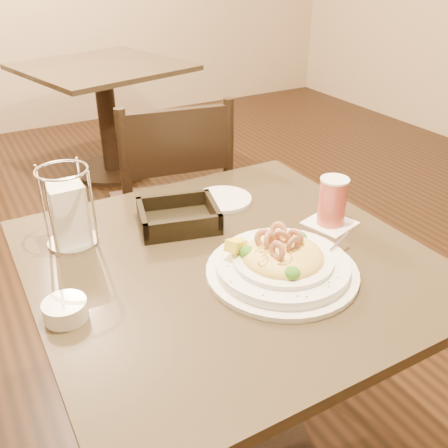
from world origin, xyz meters
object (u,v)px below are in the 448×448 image
drink_glass (332,202)px  bread_basket (179,218)px  background_table (106,101)px  side_plate (223,199)px  napkin_caddy (69,212)px  dining_chair_near (173,206)px  pasta_bowl (282,262)px  butter_ramekin (65,310)px  main_table (228,329)px

drink_glass → bread_basket: (-0.36, 0.19, -0.04)m
bread_basket → background_table: bearing=78.2°
drink_glass → bread_basket: drink_glass is taller
drink_glass → bread_basket: size_ratio=0.60×
side_plate → drink_glass: bearing=-54.6°
napkin_caddy → side_plate: bearing=2.2°
background_table → dining_chair_near: dining_chair_near is taller
pasta_bowl → side_plate: bearing=80.5°
dining_chair_near → bread_basket: 0.60m
napkin_caddy → pasta_bowl: bearing=-44.6°
drink_glass → butter_ramekin: (-0.71, -0.04, -0.05)m
dining_chair_near → bread_basket: (-0.20, -0.51, 0.24)m
bread_basket → napkin_caddy: bearing=169.4°
side_plate → butter_ramekin: 0.61m
bread_basket → napkin_caddy: (-0.27, 0.05, 0.07)m
butter_ramekin → bread_basket: bearing=33.2°
side_plate → napkin_caddy: bearing=-177.8°
napkin_caddy → dining_chair_near: bearing=44.6°
drink_glass → butter_ramekin: drink_glass is taller
background_table → napkin_caddy: napkin_caddy is taller
dining_chair_near → butter_ramekin: bearing=63.6°
dining_chair_near → background_table: bearing=-88.2°
dining_chair_near → bread_basket: dining_chair_near is taller
bread_basket → main_table: bearing=-79.4°
butter_ramekin → dining_chair_near: bearing=53.3°
pasta_bowl → napkin_caddy: napkin_caddy is taller
main_table → napkin_caddy: napkin_caddy is taller
napkin_caddy → bread_basket: bearing=-10.6°
dining_chair_near → pasta_bowl: dining_chair_near is taller
dining_chair_near → pasta_bowl: bearing=94.0°
dining_chair_near → drink_glass: dining_chair_near is taller
main_table → drink_glass: (0.32, 0.01, 0.29)m
main_table → background_table: 2.31m
main_table → dining_chair_near: dining_chair_near is taller
background_table → drink_glass: (-0.08, -2.27, 0.29)m
bread_basket → butter_ramekin: bearing=-146.8°
side_plate → butter_ramekin: butter_ramekin is taller
background_table → bread_basket: bearing=-101.8°
bread_basket → side_plate: bearing=21.3°
background_table → side_plate: side_plate is taller
dining_chair_near → butter_ramekin: size_ratio=10.59×
pasta_bowl → butter_ramekin: (-0.46, 0.09, -0.01)m
bread_basket → dining_chair_near: bearing=68.6°
main_table → drink_glass: bearing=1.3°
napkin_caddy → main_table: bearing=-39.2°
side_plate → butter_ramekin: bearing=-150.4°
bread_basket → side_plate: (0.17, 0.07, -0.02)m
background_table → dining_chair_near: bearing=-98.5°
napkin_caddy → side_plate: napkin_caddy is taller
background_table → drink_glass: 2.29m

